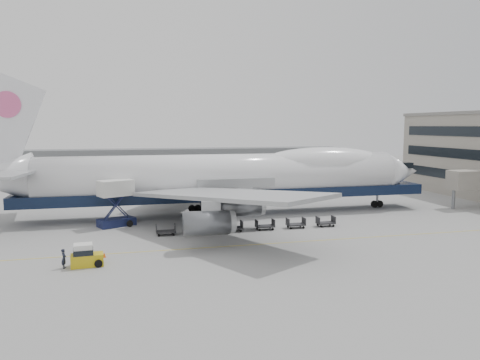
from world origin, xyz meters
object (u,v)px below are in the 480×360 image
object	(u,v)px
baggage_tug	(86,256)
ground_worker	(64,259)
airliner	(229,176)
catering_truck	(116,200)

from	to	relation	value
baggage_tug	ground_worker	bearing A→B (deg)	-178.77
ground_worker	airliner	bearing A→B (deg)	-37.41
airliner	baggage_tug	xyz separation A→B (m)	(-18.53, -21.81, -4.68)
baggage_tug	ground_worker	world-z (taller)	baggage_tug
airliner	ground_worker	world-z (taller)	airliner
airliner	catering_truck	size ratio (longest dim) A/B	11.14
airliner	baggage_tug	distance (m)	28.99
airliner	ground_worker	size ratio (longest dim) A/B	37.02
airliner	ground_worker	bearing A→B (deg)	-132.84
airliner	baggage_tug	world-z (taller)	airliner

